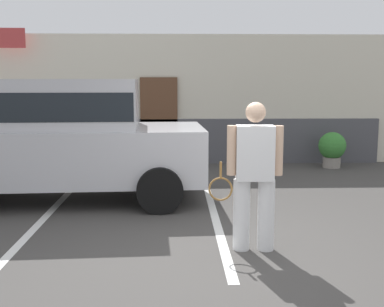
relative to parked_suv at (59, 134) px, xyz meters
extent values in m
plane|color=#423F3D|center=(2.49, -2.87, -1.15)|extent=(40.00, 40.00, 0.00)
cube|color=silver|center=(-0.01, -1.37, -1.14)|extent=(0.12, 4.40, 0.01)
cube|color=silver|center=(2.54, -1.37, -1.14)|extent=(0.12, 4.40, 0.01)
cube|color=beige|center=(2.49, 3.86, 0.42)|extent=(10.62, 0.30, 3.12)
cube|color=#4C4C51|center=(2.49, 3.66, -0.60)|extent=(8.92, 0.10, 1.09)
cube|color=brown|center=(1.54, 3.64, -0.10)|extent=(0.90, 0.06, 2.10)
cube|color=#B7B7BC|center=(0.11, 0.01, -0.35)|extent=(4.69, 2.13, 0.90)
cube|color=#B7B7BC|center=(-0.14, -0.01, 0.50)|extent=(2.99, 1.91, 0.80)
cube|color=black|center=(-0.14, -0.01, 0.48)|extent=(2.93, 1.92, 0.44)
cylinder|color=black|center=(1.61, 1.03, -0.79)|extent=(0.73, 0.30, 0.72)
cylinder|color=black|center=(1.70, -0.86, -0.79)|extent=(0.73, 0.30, 0.72)
cylinder|color=white|center=(3.04, -2.54, -0.71)|extent=(0.20, 0.20, 0.86)
cylinder|color=white|center=(2.74, -2.53, -0.71)|extent=(0.20, 0.20, 0.86)
cube|color=white|center=(2.89, -2.53, 0.04)|extent=(0.46, 0.30, 0.64)
sphere|color=beige|center=(2.89, -2.53, 0.52)|extent=(0.24, 0.24, 0.24)
cylinder|color=beige|center=(3.16, -2.55, 0.07)|extent=(0.11, 0.11, 0.59)
cylinder|color=beige|center=(2.61, -2.52, 0.07)|extent=(0.11, 0.11, 0.59)
torus|color=olive|center=(2.49, -2.46, -0.41)|extent=(0.37, 0.05, 0.37)
cylinder|color=olive|center=(2.49, -2.46, -0.18)|extent=(0.03, 0.03, 0.20)
cylinder|color=gray|center=(5.60, 2.96, -1.02)|extent=(0.41, 0.41, 0.25)
sphere|color=#387F33|center=(5.60, 2.96, -0.63)|extent=(0.63, 0.63, 0.63)
cube|color=#B23838|center=(-1.88, 3.37, 1.85)|extent=(0.75, 0.04, 0.45)
camera|label=1|loc=(1.96, -8.17, 0.89)|focal=45.50mm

